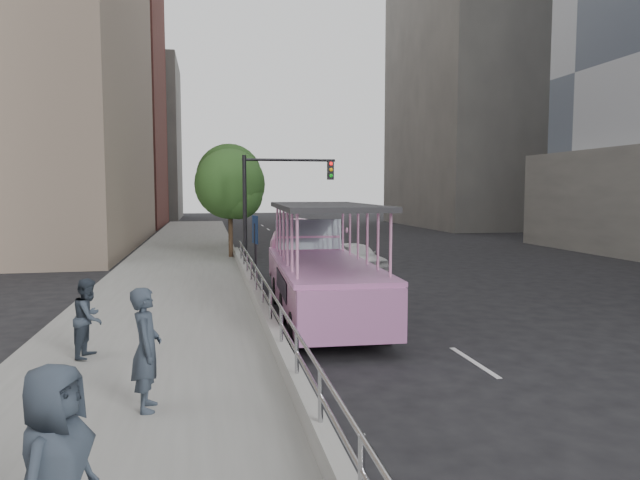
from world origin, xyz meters
The scene contains 16 objects.
ground centered at (0.00, 0.00, 0.00)m, with size 160.00×160.00×0.00m, color black.
sidewalk centered at (-5.75, 10.00, 0.15)m, with size 5.50×80.00×0.30m, color gray.
kerb_wall centered at (-3.12, 2.00, 0.48)m, with size 0.24×30.00×0.36m, color #A1A19C.
guardrail centered at (-3.12, 2.00, 1.14)m, with size 0.07×22.00×0.71m.
duck_boat centered at (-1.33, 3.54, 1.21)m, with size 2.81×9.95×3.27m.
car centered at (2.08, 11.93, 0.65)m, with size 1.53×3.80×1.29m, color white.
pedestrian_near centered at (-5.46, -4.17, 1.25)m, with size 0.69×0.45×1.89m, color #2B343F.
pedestrian_mid centered at (-6.89, -1.06, 1.10)m, with size 0.78×0.60×1.60m, color #2B343F.
pedestrian_far centered at (-5.82, -8.00, 1.25)m, with size 0.93×0.61×1.90m, color #2B343F.
parking_sign centered at (-3.00, 5.70, 1.77)m, with size 0.14×0.63×2.82m.
traffic_signal centered at (-1.70, 12.50, 3.50)m, with size 4.20×0.32×5.20m.
street_tree_near centered at (-3.30, 15.93, 3.82)m, with size 3.52×3.52×5.72m.
street_tree_far centered at (-3.10, 21.93, 4.31)m, with size 3.97×3.97×6.45m.
midrise_brick centered at (-18.00, 48.00, 13.00)m, with size 18.00×16.00×26.00m, color brown.
midrise_stone_a centered at (26.00, 42.00, 16.00)m, with size 20.00×20.00×32.00m, color gray.
midrise_stone_b centered at (-16.00, 64.00, 10.00)m, with size 16.00×14.00×20.00m, color gray.
Camera 1 is at (-4.51, -13.00, 3.65)m, focal length 32.00 mm.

